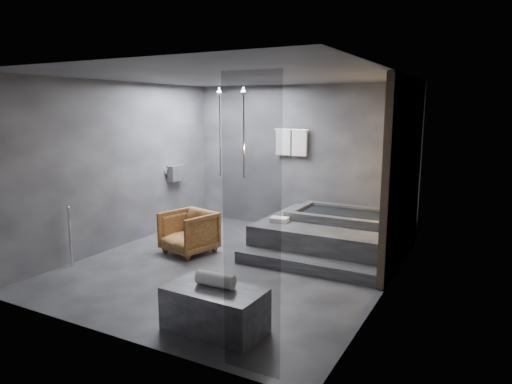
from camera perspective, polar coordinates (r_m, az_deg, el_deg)
The scene contains 7 objects.
room at distance 6.69m, azimuth 1.14°, elevation 5.10°, with size 5.00×5.04×2.82m.
tub_deck at distance 7.81m, azimuth 9.49°, elevation -5.33°, with size 2.20×2.00×0.50m, color #2D2D2F.
tub_step at distance 6.80m, azimuth 6.17°, elevation -9.06°, with size 2.20×0.36×0.18m, color #2D2D2F.
concrete_bench at distance 5.04m, azimuth -5.18°, elevation -14.41°, with size 1.06×0.58×0.48m, color #353437.
driftwood_chair at distance 7.60m, azimuth -8.40°, elevation -4.98°, with size 0.74×0.77×0.70m, color #4C2B13.
rolled_towel at distance 4.96m, azimuth -5.08°, elevation -10.85°, with size 0.15×0.15×0.43m, color white.
deck_towel at distance 7.56m, azimuth 2.92°, elevation -3.48°, with size 0.29×0.21×0.08m, color white.
Camera 1 is at (3.44, -5.69, 2.35)m, focal length 32.00 mm.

